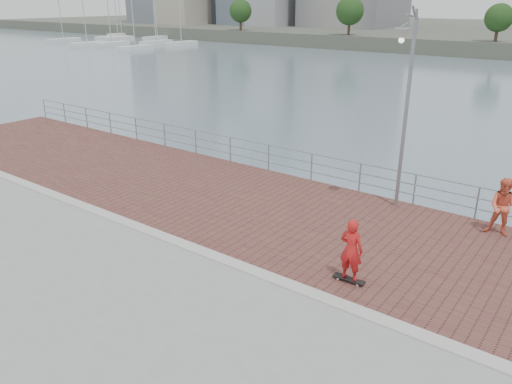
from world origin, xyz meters
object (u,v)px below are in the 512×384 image
Objects in this scene: bystander at (504,207)px; street_lamp at (405,78)px; skateboarder at (351,250)px; guardrail at (335,169)px.

street_lamp is at bearing 179.04° from bystander.
skateboarder is 0.92× the size of bystander.
street_lamp reaches higher than skateboarder.
bystander is (3.37, 0.15, -3.50)m from street_lamp.
skateboarder is at bearing -78.96° from street_lamp.
skateboarder is (3.64, -5.96, 0.23)m from guardrail.
guardrail is 4.67m from street_lamp.
skateboarder is at bearing -58.60° from guardrail.
guardrail is 6.99m from skateboarder.
skateboarder is at bearing -118.37° from bystander.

